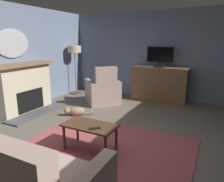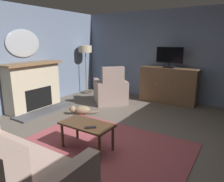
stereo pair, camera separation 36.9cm
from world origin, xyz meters
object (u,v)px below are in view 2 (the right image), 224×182
object	(u,v)px
sofa_floral	(0,172)
tv_cabinet	(168,86)
wall_mirror_oval	(23,43)
coffee_table	(87,127)
fireplace	(34,87)
television	(170,57)
floor_lamp	(85,55)
cat	(81,110)
tv_remote	(91,127)
armchair_in_far_corner	(111,91)

from	to	relation	value
sofa_floral	tv_cabinet	bearing A→B (deg)	85.71
wall_mirror_oval	tv_cabinet	xyz separation A→B (m)	(2.96, 2.49, -1.20)
coffee_table	sofa_floral	bearing A→B (deg)	-94.76
fireplace	sofa_floral	xyz separation A→B (m)	(2.36, -2.25, -0.25)
television	floor_lamp	distance (m)	2.73
sofa_floral	cat	size ratio (longest dim) A/B	3.26
tv_remote	tv_cabinet	bearing A→B (deg)	-134.73
fireplace	tv_remote	world-z (taller)	fireplace
cat	fireplace	bearing A→B (deg)	-165.33
floor_lamp	tv_cabinet	bearing A→B (deg)	8.41
tv_cabinet	armchair_in_far_corner	world-z (taller)	armchair_in_far_corner
fireplace	sofa_floral	bearing A→B (deg)	-43.59
fireplace	tv_remote	bearing A→B (deg)	-20.34
armchair_in_far_corner	cat	distance (m)	1.23
tv_cabinet	television	xyz separation A→B (m)	(-0.00, -0.05, 0.83)
coffee_table	floor_lamp	xyz separation A→B (m)	(-2.47, 2.96, 0.91)
tv_remote	armchair_in_far_corner	world-z (taller)	armchair_in_far_corner
coffee_table	tv_remote	world-z (taller)	tv_remote
armchair_in_far_corner	tv_cabinet	bearing A→B (deg)	34.71
coffee_table	sofa_floral	world-z (taller)	sofa_floral
sofa_floral	cat	distance (m)	2.81
fireplace	television	bearing A→B (deg)	41.84
tv_cabinet	floor_lamp	size ratio (longest dim) A/B	1.00
television	cat	world-z (taller)	television
tv_remote	coffee_table	bearing A→B (deg)	-76.57
sofa_floral	armchair_in_far_corner	xyz separation A→B (m)	(-1.01, 3.79, 0.01)
fireplace	armchair_in_far_corner	bearing A→B (deg)	48.68
tv_cabinet	cat	bearing A→B (deg)	-123.79
tv_cabinet	television	bearing A→B (deg)	-90.00
wall_mirror_oval	armchair_in_far_corner	xyz separation A→B (m)	(1.60, 1.54, -1.34)
wall_mirror_oval	coffee_table	distance (m)	3.14
wall_mirror_oval	tv_cabinet	size ratio (longest dim) A/B	0.60
wall_mirror_oval	sofa_floral	bearing A→B (deg)	-40.75
armchair_in_far_corner	fireplace	bearing A→B (deg)	-131.32
fireplace	cat	distance (m)	1.40
coffee_table	cat	bearing A→B (deg)	134.84
tv_remote	wall_mirror_oval	bearing A→B (deg)	-62.25
armchair_in_far_corner	tv_remote	bearing A→B (deg)	-62.97
floor_lamp	sofa_floral	bearing A→B (deg)	-61.47
tv_remote	sofa_floral	size ratio (longest dim) A/B	0.08
cat	floor_lamp	bearing A→B (deg)	125.99
tv_cabinet	floor_lamp	xyz separation A→B (m)	(-2.71, -0.40, 0.81)
television	floor_lamp	world-z (taller)	floor_lamp
wall_mirror_oval	floor_lamp	world-z (taller)	wall_mirror_oval
cat	floor_lamp	world-z (taller)	floor_lamp
coffee_table	cat	world-z (taller)	coffee_table
floor_lamp	tv_remote	bearing A→B (deg)	-49.29
tv_cabinet	wall_mirror_oval	bearing A→B (deg)	-140.02
cat	tv_cabinet	bearing A→B (deg)	56.21
sofa_floral	tv_remote	bearing A→B (deg)	77.47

